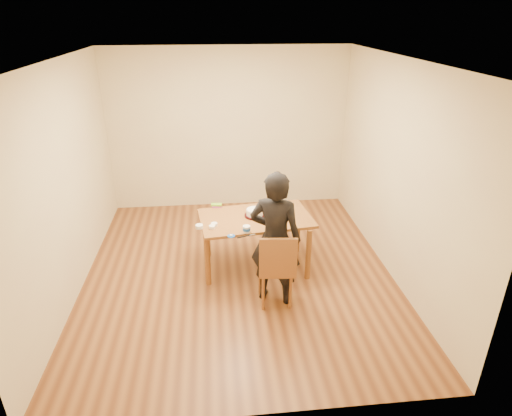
{
  "coord_description": "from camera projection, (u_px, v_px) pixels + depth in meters",
  "views": [
    {
      "loc": [
        -0.27,
        -4.84,
        3.18
      ],
      "look_at": [
        0.24,
        0.06,
        0.9
      ],
      "focal_mm": 30.0,
      "sensor_mm": 36.0,
      "label": 1
    }
  ],
  "objects": [
    {
      "name": "room_shell",
      "position": [
        235.0,
        168.0,
        5.47
      ],
      "size": [
        4.0,
        4.5,
        2.7
      ],
      "color": "#5E3117",
      "rests_on": "ground"
    },
    {
      "name": "frosting_lid",
      "position": [
        231.0,
        236.0,
        5.07
      ],
      "size": [
        0.09,
        0.09,
        0.01
      ],
      "primitive_type": "cylinder",
      "color": "#1848A1",
      "rests_on": "dining_table"
    },
    {
      "name": "spatula",
      "position": [
        243.0,
        237.0,
        5.05
      ],
      "size": [
        0.15,
        0.07,
        0.01
      ],
      "primitive_type": "cube",
      "rotation": [
        0.0,
        0.0,
        0.34
      ],
      "color": "black",
      "rests_on": "dining_table"
    },
    {
      "name": "frosting_dollop",
      "position": [
        231.0,
        235.0,
        5.06
      ],
      "size": [
        0.04,
        0.04,
        0.02
      ],
      "primitive_type": "ellipsoid",
      "color": "white",
      "rests_on": "frosting_lid"
    },
    {
      "name": "ramekin_multi",
      "position": [
        199.0,
        227.0,
        5.25
      ],
      "size": [
        0.09,
        0.09,
        0.04
      ],
      "primitive_type": "cylinder",
      "color": "white",
      "rests_on": "dining_table"
    },
    {
      "name": "ramekin_yellow",
      "position": [
        214.0,
        224.0,
        5.31
      ],
      "size": [
        0.08,
        0.08,
        0.04
      ],
      "primitive_type": "cylinder",
      "color": "white",
      "rests_on": "dining_table"
    },
    {
      "name": "candy_box_pink",
      "position": [
        217.0,
        206.0,
        5.82
      ],
      "size": [
        0.13,
        0.07,
        0.02
      ],
      "primitive_type": "cube",
      "rotation": [
        0.0,
        0.0,
        -0.09
      ],
      "color": "#C82F7A",
      "rests_on": "dining_table"
    },
    {
      "name": "dining_table",
      "position": [
        256.0,
        218.0,
        5.55
      ],
      "size": [
        1.52,
        1.01,
        0.04
      ],
      "primitive_type": "cube",
      "rotation": [
        0.0,
        0.0,
        0.12
      ],
      "color": "brown",
      "rests_on": "floor"
    },
    {
      "name": "ramekin_green",
      "position": [
        212.0,
        227.0,
        5.25
      ],
      "size": [
        0.08,
        0.08,
        0.04
      ],
      "primitive_type": "cylinder",
      "color": "white",
      "rests_on": "dining_table"
    },
    {
      "name": "person",
      "position": [
        275.0,
        239.0,
        4.87
      ],
      "size": [
        0.7,
        0.58,
        1.63
      ],
      "primitive_type": "imported",
      "rotation": [
        0.0,
        0.0,
        2.77
      ],
      "color": "black",
      "rests_on": "floor"
    },
    {
      "name": "candy_box_green",
      "position": [
        217.0,
        205.0,
        5.82
      ],
      "size": [
        0.15,
        0.09,
        0.02
      ],
      "primitive_type": "cube",
      "rotation": [
        0.0,
        0.0,
        -0.12
      ],
      "color": "#1C9A1F",
      "rests_on": "candy_box_pink"
    },
    {
      "name": "cake",
      "position": [
        255.0,
        212.0,
        5.54
      ],
      "size": [
        0.22,
        0.22,
        0.07
      ],
      "primitive_type": "cylinder",
      "color": "white",
      "rests_on": "cake_plate"
    },
    {
      "name": "cake_plate",
      "position": [
        255.0,
        215.0,
        5.56
      ],
      "size": [
        0.26,
        0.26,
        0.02
      ],
      "primitive_type": "cylinder",
      "color": "#AF0B29",
      "rests_on": "dining_table"
    },
    {
      "name": "frosting_tub",
      "position": [
        247.0,
        229.0,
        5.15
      ],
      "size": [
        0.09,
        0.09,
        0.08
      ],
      "primitive_type": "cylinder",
      "color": "white",
      "rests_on": "dining_table"
    },
    {
      "name": "dining_chair",
      "position": [
        275.0,
        268.0,
        4.98
      ],
      "size": [
        0.41,
        0.41,
        0.04
      ],
      "primitive_type": "cube",
      "rotation": [
        0.0,
        0.0,
        -0.09
      ],
      "color": "brown",
      "rests_on": "floor"
    },
    {
      "name": "frosting_dome",
      "position": [
        255.0,
        209.0,
        5.52
      ],
      "size": [
        0.21,
        0.21,
        0.03
      ],
      "primitive_type": "ellipsoid",
      "color": "white",
      "rests_on": "cake"
    }
  ]
}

